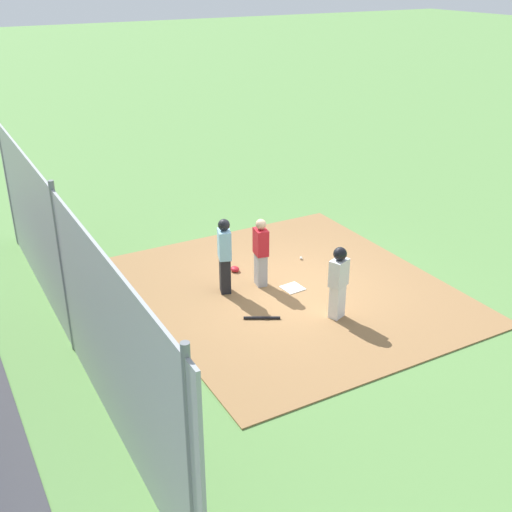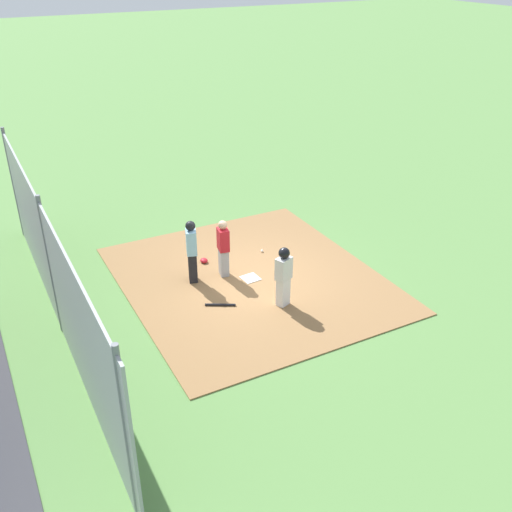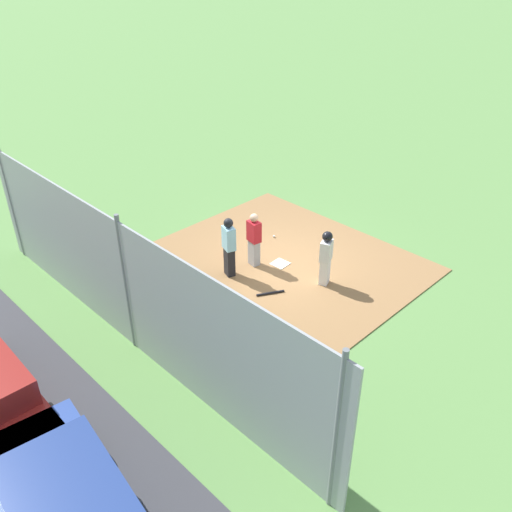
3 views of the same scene
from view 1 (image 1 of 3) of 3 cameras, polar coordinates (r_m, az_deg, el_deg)
ground_plane at (r=14.20m, az=3.33°, el=-3.05°), size 140.00×140.00×0.00m
dirt_infield at (r=14.20m, az=3.33°, el=-3.00°), size 7.20×6.40×0.03m
home_plate at (r=14.19m, az=3.33°, el=-2.91°), size 0.47×0.47×0.02m
catcher at (r=13.98m, az=0.44°, el=0.42°), size 0.42×0.32×1.59m
umpire at (r=13.66m, az=-2.86°, el=0.14°), size 0.44×0.37×1.73m
runner at (r=12.77m, az=7.48°, el=-2.04°), size 0.38×0.45×1.57m
baseball_bat at (r=12.98m, az=0.53°, el=-5.61°), size 0.42×0.69×0.06m
catcher_mask at (r=14.92m, az=-1.93°, el=-1.19°), size 0.24×0.20×0.12m
baseball at (r=15.55m, az=4.10°, el=-0.19°), size 0.07×0.07×0.07m
backstop_fence at (r=11.84m, az=-16.99°, el=-1.50°), size 12.00×0.10×3.35m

